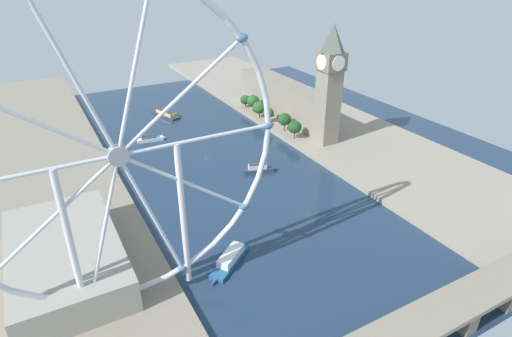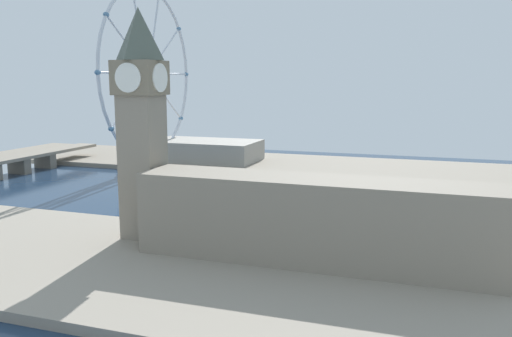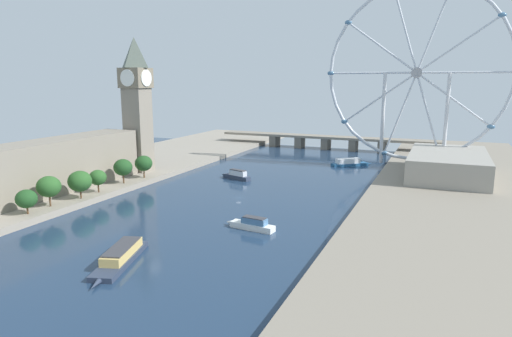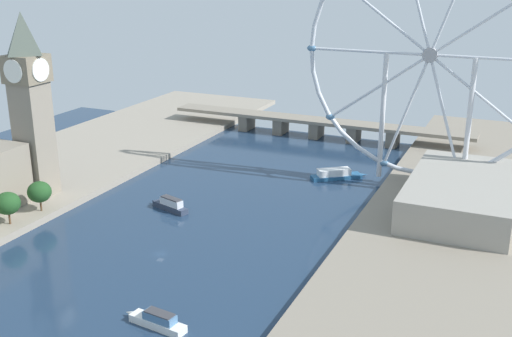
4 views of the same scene
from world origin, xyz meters
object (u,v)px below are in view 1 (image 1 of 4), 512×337
Objects in this scene: tour_boat_1 at (165,113)px; river_bridge at (412,332)px; tour_boat_2 at (259,169)px; parliament_block at (285,98)px; clock_tower at (329,84)px; tour_boat_0 at (151,138)px; riverside_hall at (66,257)px; tour_boat_3 at (230,259)px; ferris_wheel at (118,157)px.

river_bridge is at bearing 162.81° from tour_boat_1.
parliament_block is at bearing 66.42° from tour_boat_2.
clock_tower is 134.61m from tour_boat_0.
riverside_hall reaches higher than tour_boat_1.
parliament_block is at bearing -166.43° from tour_boat_3.
tour_boat_2 is at bearing -53.82° from tour_boat_0.
ferris_wheel reaches higher than riverside_hall.
tour_boat_0 is at bearing -1.83° from parliament_block.
riverside_hall is 126.85m from tour_boat_2.
tour_boat_1 is at bearing 115.64° from tour_boat_2.
clock_tower is at bearing -25.73° from tour_boat_0.
clock_tower is 148.07m from tour_boat_1.
clock_tower reaches higher than parliament_block.
river_bridge is 226.08m from tour_boat_0.
tour_boat_2 is 0.84× the size of tour_boat_3.
clock_tower is at bearing -162.45° from tour_boat_1.
tour_boat_0 is (25.96, -224.50, -6.14)m from river_bridge.
ferris_wheel is at bearing -41.58° from river_bridge.
riverside_hall reaches higher than tour_boat_0.
tour_boat_2 is at bearing 12.27° from clock_tower.
tour_boat_3 is (115.96, 84.04, -43.47)m from clock_tower.
parliament_block reaches higher than tour_boat_1.
river_bridge is 7.23× the size of tour_boat_3.
riverside_hall is at bearing 17.92° from clock_tower.
tour_boat_0 is at bearing -107.55° from ferris_wheel.
riverside_hall is at bearing -52.97° from ferris_wheel.
tour_boat_3 is at bearing -173.95° from ferris_wheel.
clock_tower reaches higher than tour_boat_0.
tour_boat_1 is at bearing -30.46° from parliament_block.
tour_boat_1 is (-99.34, -174.63, -7.93)m from riverside_hall.
riverside_hall is at bearing -112.70° from tour_boat_0.
tour_boat_0 is 94.18m from tour_boat_2.
tour_boat_2 is (-118.44, -44.78, -7.66)m from riverside_hall.
river_bridge is 8.63× the size of tour_boat_2.
riverside_hall is at bearing -44.68° from river_bridge.
tour_boat_0 reaches higher than tour_boat_1.
tour_boat_3 is (34.84, -71.51, -6.01)m from river_bridge.
tour_boat_3 reaches higher than tour_boat_1.
tour_boat_1 is 1.67× the size of tour_boat_2.
ferris_wheel is at bearing 127.03° from riverside_hall.
ferris_wheel is at bearing 29.40° from clock_tower.
tour_boat_3 is at bearing -64.03° from river_bridge.
tour_boat_3 is (122.74, 149.35, -14.18)m from parliament_block.
riverside_hall is (186.45, 123.41, -6.29)m from parliament_block.
clock_tower is 0.72× the size of parliament_block.
river_bridge is at bearing 78.95° from tour_boat_3.
ferris_wheel is 3.22× the size of tour_boat_1.
tour_boat_3 is at bearing -86.27° from tour_boat_0.
riverside_hall reaches higher than river_bridge.
ferris_wheel is 115.41m from river_bridge.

